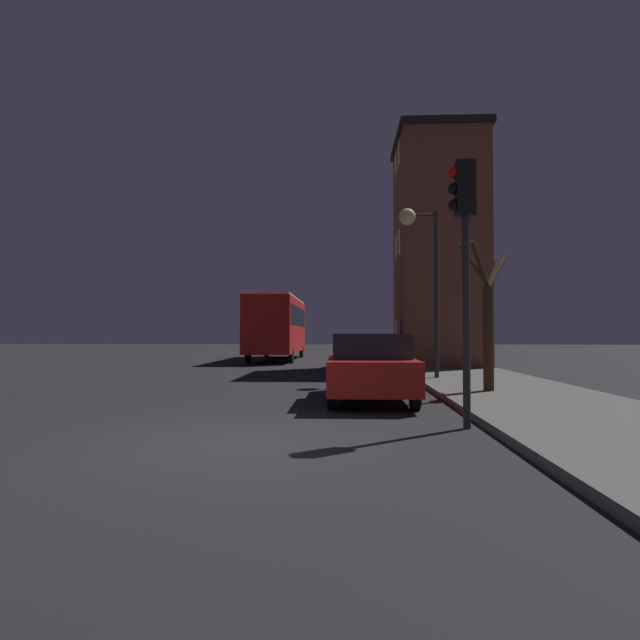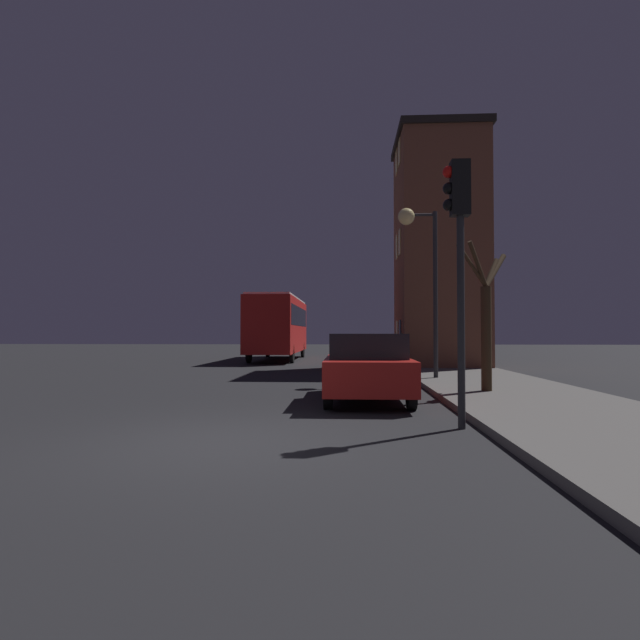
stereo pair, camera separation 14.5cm
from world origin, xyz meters
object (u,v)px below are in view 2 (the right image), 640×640
Objects in this scene: car_near_lane at (367,366)px; car_mid_lane at (355,351)px; streetlamp at (418,247)px; bus at (279,323)px; bare_tree at (487,319)px; traffic_light at (458,236)px.

car_mid_lane is at bearing 90.73° from car_near_lane.
streetlamp reaches higher than bus.
streetlamp is 4.38m from bare_tree.
car_mid_lane is (-1.92, 5.06, -3.47)m from streetlamp.
streetlamp is 5.93m from car_near_lane.
car_near_lane is at bearing -111.92° from streetlamp.
traffic_light is 1.05× the size of car_mid_lane.
bus is at bearing 114.51° from bare_tree.
bare_tree is at bearing 18.15° from car_near_lane.
bare_tree is at bearing -65.49° from bus.
bus is 2.28× the size of car_mid_lane.
streetlamp is at bearing 108.14° from bare_tree.
bus reaches higher than car_mid_lane.
car_near_lane is (4.37, -17.00, -1.32)m from bus.
car_near_lane reaches higher than car_mid_lane.
traffic_light is at bearing -110.76° from bare_tree.
car_near_lane is 1.00× the size of car_mid_lane.
traffic_light is 21.04m from bus.
traffic_light reaches higher than car_mid_lane.
bus is at bearing 116.18° from streetlamp.
streetlamp is 1.49× the size of bare_tree.
traffic_light is 13.04m from car_mid_lane.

